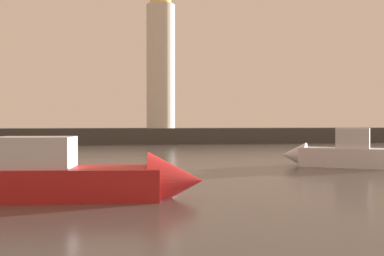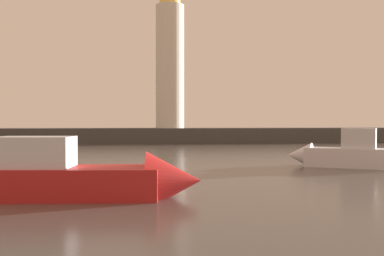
{
  "view_description": "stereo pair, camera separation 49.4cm",
  "coord_description": "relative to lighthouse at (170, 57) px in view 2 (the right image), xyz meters",
  "views": [
    {
      "loc": [
        -1.48,
        -1.62,
        2.49
      ],
      "look_at": [
        1.21,
        14.51,
        2.29
      ],
      "focal_mm": 41.05,
      "sensor_mm": 36.0,
      "label": 1
    },
    {
      "loc": [
        -0.99,
        -1.7,
        2.49
      ],
      "look_at": [
        1.21,
        14.51,
        2.29
      ],
      "focal_mm": 41.05,
      "sensor_mm": 36.0,
      "label": 2
    }
  ],
  "objects": [
    {
      "name": "ground_plane",
      "position": [
        -3.5,
        -25.59,
        -10.36
      ],
      "size": [
        220.0,
        220.0,
        0.0
      ],
      "primitive_type": "plane",
      "color": "#4C4742"
    },
    {
      "name": "lighthouse",
      "position": [
        0.0,
        0.0,
        0.0
      ],
      "size": [
        3.41,
        3.41,
        18.06
      ],
      "color": "silver",
      "rests_on": "breakwater"
    },
    {
      "name": "breakwater",
      "position": [
        -3.5,
        0.0,
        -9.46
      ],
      "size": [
        69.23,
        5.53,
        1.81
      ],
      "primitive_type": "cube",
      "color": "#423F3D",
      "rests_on": "ground_plane"
    },
    {
      "name": "motorboat_3",
      "position": [
        -5.82,
        -38.15,
        -9.67
      ],
      "size": [
        7.74,
        2.74,
        2.44
      ],
      "color": "#B21E1E",
      "rests_on": "ground_plane"
    },
    {
      "name": "motorboat_0",
      "position": [
        7.05,
        -29.74,
        -9.64
      ],
      "size": [
        5.89,
        4.61,
        2.34
      ],
      "color": "silver",
      "rests_on": "ground_plane"
    }
  ]
}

